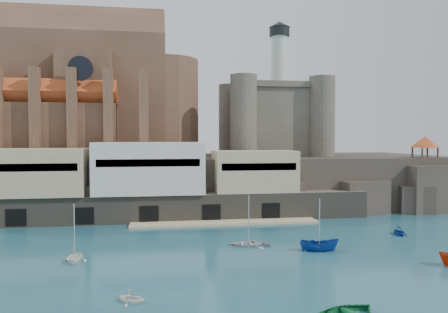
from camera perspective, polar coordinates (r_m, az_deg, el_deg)
name	(u,v)px	position (r m, az deg, el deg)	size (l,w,h in m)	color
ground	(232,253)	(53.06, 1.01, -12.51)	(300.00, 300.00, 0.00)	#1C4D5C
promontory	(199,180)	(90.73, -3.33, -3.15)	(100.00, 36.00, 10.00)	#29231F
quay	(148,184)	(74.01, -9.87, -3.53)	(70.00, 12.00, 13.05)	#5E584B
church	(80,97)	(94.06, -18.31, 7.43)	(47.00, 25.93, 30.51)	#4F3525
castle_keep	(273,117)	(95.03, 6.40, 5.18)	(21.20, 21.20, 29.30)	#4B453B
rock_outcrop	(425,189)	(92.18, 24.74, -3.84)	(14.50, 10.50, 8.70)	#29231F
pavilion	(425,143)	(91.82, 24.78, 1.59)	(6.40, 6.40, 5.40)	#4F3525
boat_1	(131,302)	(39.07, -12.08, -18.09)	(2.33, 1.42, 2.70)	white
boat_2	(319,251)	(55.31, 12.33, -11.95)	(1.77, 1.81, 4.69)	navy
boat_4	(75,261)	(52.40, -18.91, -12.83)	(3.00, 1.83, 3.47)	white
boat_6	(249,245)	(56.74, 3.25, -11.53)	(3.69, 1.07, 5.17)	silver
boat_7	(399,235)	(67.35, 21.88, -9.48)	(2.67, 1.63, 3.09)	navy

